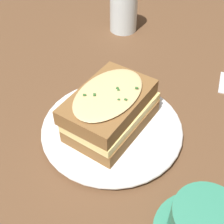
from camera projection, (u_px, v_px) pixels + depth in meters
ground_plane at (112, 122)px, 0.54m from camera, size 2.40×2.40×0.00m
dinner_plate at (112, 129)px, 0.51m from camera, size 0.23×0.23×0.02m
sandwich at (111, 110)px, 0.49m from camera, size 0.16×0.18×0.07m
water_glass at (124, 10)px, 0.73m from camera, size 0.06×0.06×0.10m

